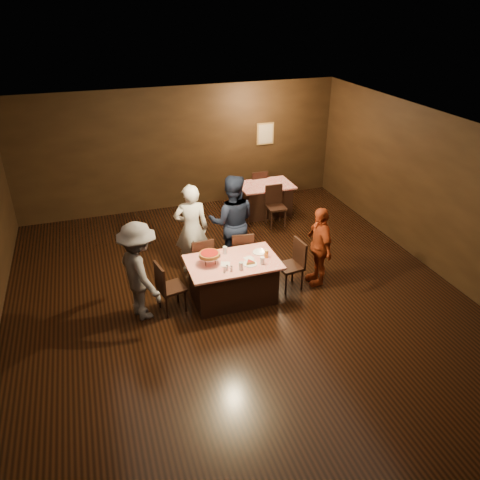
% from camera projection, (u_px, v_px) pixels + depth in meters
% --- Properties ---
extents(room, '(10.00, 10.04, 3.02)m').
position_uv_depth(room, '(249.00, 201.00, 6.98)').
color(room, black).
rests_on(room, ground).
extents(main_table, '(1.60, 1.00, 0.77)m').
position_uv_depth(main_table, '(233.00, 280.00, 8.29)').
color(main_table, red).
rests_on(main_table, ground).
extents(back_table, '(1.30, 0.90, 0.77)m').
position_uv_depth(back_table, '(265.00, 199.00, 11.54)').
color(back_table, '#A70B0F').
rests_on(back_table, ground).
extents(chair_far_left, '(0.45, 0.45, 0.95)m').
position_uv_depth(chair_far_left, '(200.00, 259.00, 8.77)').
color(chair_far_left, black).
rests_on(chair_far_left, ground).
extents(chair_far_right, '(0.47, 0.47, 0.95)m').
position_uv_depth(chair_far_right, '(241.00, 252.00, 8.99)').
color(chair_far_right, black).
rests_on(chair_far_right, ground).
extents(chair_end_left, '(0.50, 0.50, 0.95)m').
position_uv_depth(chair_end_left, '(171.00, 287.00, 7.94)').
color(chair_end_left, black).
rests_on(chair_end_left, ground).
extents(chair_end_right, '(0.46, 0.46, 0.95)m').
position_uv_depth(chair_end_right, '(290.00, 266.00, 8.56)').
color(chair_end_right, black).
rests_on(chair_end_right, ground).
extents(chair_back_near, '(0.43, 0.43, 0.95)m').
position_uv_depth(chair_back_near, '(276.00, 207.00, 10.91)').
color(chair_back_near, black).
rests_on(chair_back_near, ground).
extents(chair_back_far, '(0.43, 0.43, 0.95)m').
position_uv_depth(chair_back_far, '(257.00, 187.00, 12.00)').
color(chair_back_far, black).
rests_on(chair_back_far, ground).
extents(diner_white_jacket, '(0.71, 0.52, 1.81)m').
position_uv_depth(diner_white_jacket, '(191.00, 229.00, 8.92)').
color(diner_white_jacket, silver).
rests_on(diner_white_jacket, ground).
extents(diner_navy_hoodie, '(1.10, 0.96, 1.91)m').
position_uv_depth(diner_navy_hoodie, '(232.00, 222.00, 9.07)').
color(diner_navy_hoodie, black).
rests_on(diner_navy_hoodie, ground).
extents(diner_grey_knit, '(0.96, 1.27, 1.74)m').
position_uv_depth(diner_grey_knit, '(140.00, 272.00, 7.63)').
color(diner_grey_knit, '#535257').
rests_on(diner_grey_knit, ground).
extents(diner_red_shirt, '(0.43, 0.92, 1.54)m').
position_uv_depth(diner_red_shirt, '(319.00, 246.00, 8.60)').
color(diner_red_shirt, maroon).
rests_on(diner_red_shirt, ground).
extents(pizza_stand, '(0.38, 0.38, 0.22)m').
position_uv_depth(pizza_stand, '(210.00, 255.00, 7.96)').
color(pizza_stand, black).
rests_on(pizza_stand, main_table).
extents(plate_with_slice, '(0.25, 0.25, 0.06)m').
position_uv_depth(plate_with_slice, '(250.00, 263.00, 8.02)').
color(plate_with_slice, white).
rests_on(plate_with_slice, main_table).
extents(plate_empty, '(0.25, 0.25, 0.01)m').
position_uv_depth(plate_empty, '(259.00, 252.00, 8.39)').
color(plate_empty, white).
rests_on(plate_empty, main_table).
extents(glass_front_left, '(0.08, 0.08, 0.14)m').
position_uv_depth(glass_front_left, '(241.00, 266.00, 7.84)').
color(glass_front_left, silver).
rests_on(glass_front_left, main_table).
extents(glass_front_right, '(0.08, 0.08, 0.14)m').
position_uv_depth(glass_front_right, '(262.00, 261.00, 8.00)').
color(glass_front_right, silver).
rests_on(glass_front_right, main_table).
extents(glass_amber, '(0.08, 0.08, 0.14)m').
position_uv_depth(glass_amber, '(266.00, 254.00, 8.21)').
color(glass_amber, '#BF7F26').
rests_on(glass_amber, main_table).
extents(glass_back, '(0.08, 0.08, 0.14)m').
position_uv_depth(glass_back, '(225.00, 250.00, 8.32)').
color(glass_back, silver).
rests_on(glass_back, main_table).
extents(condiments, '(0.17, 0.10, 0.09)m').
position_uv_depth(condiments, '(228.00, 269.00, 7.80)').
color(condiments, silver).
rests_on(condiments, main_table).
extents(napkin_center, '(0.19, 0.19, 0.01)m').
position_uv_depth(napkin_center, '(249.00, 258.00, 8.19)').
color(napkin_center, white).
rests_on(napkin_center, main_table).
extents(napkin_left, '(0.21, 0.21, 0.01)m').
position_uv_depth(napkin_left, '(225.00, 264.00, 8.03)').
color(napkin_left, white).
rests_on(napkin_left, main_table).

